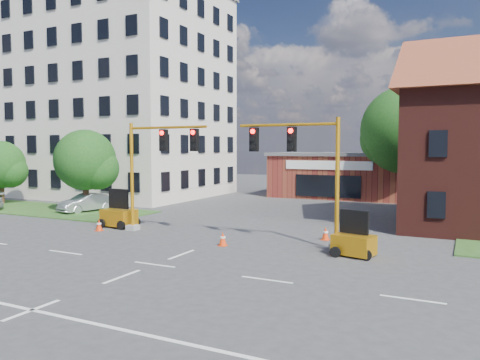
{
  "coord_description": "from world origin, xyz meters",
  "views": [
    {
      "loc": [
        11.49,
        -15.41,
        4.81
      ],
      "look_at": [
        -1.01,
        10.0,
        2.83
      ],
      "focal_mm": 35.0,
      "sensor_mm": 36.0,
      "label": 1
    }
  ],
  "objects": [
    {
      "name": "signal_mast_east",
      "position": [
        4.36,
        6.0,
        3.92
      ],
      "size": [
        5.3,
        0.6,
        6.2
      ],
      "color": "gray",
      "rests_on": "ground"
    },
    {
      "name": "cone_b",
      "position": [
        0.78,
        4.46,
        0.34
      ],
      "size": [
        0.4,
        0.4,
        0.7
      ],
      "color": "#F4390C",
      "rests_on": "ground"
    },
    {
      "name": "lane_markings",
      "position": [
        0.0,
        -3.0,
        0.01
      ],
      "size": [
        60.0,
        36.0,
        0.01
      ],
      "primitive_type": null,
      "color": "white",
      "rests_on": "ground"
    },
    {
      "name": "brick_shop",
      "position": [
        0.0,
        29.98,
        2.16
      ],
      "size": [
        12.4,
        8.4,
        4.3
      ],
      "color": "maroon",
      "rests_on": "ground"
    },
    {
      "name": "grass_verge_nw",
      "position": [
        -20.0,
        10.0,
        0.04
      ],
      "size": [
        22.0,
        6.0,
        0.08
      ],
      "primitive_type": "cube",
      "color": "#26481B",
      "rests_on": "ground"
    },
    {
      "name": "tree_nw_front",
      "position": [
        -13.77,
        10.58,
        3.71
      ],
      "size": [
        4.71,
        4.48,
        6.12
      ],
      "color": "#3C2915",
      "rests_on": "ground"
    },
    {
      "name": "ground",
      "position": [
        0.0,
        0.0,
        0.0
      ],
      "size": [
        120.0,
        120.0,
        0.0
      ],
      "primitive_type": "plane",
      "color": "#3A3A3C",
      "rests_on": "ground"
    },
    {
      "name": "office_block",
      "position": [
        -20.0,
        21.9,
        10.31
      ],
      "size": [
        18.4,
        15.4,
        20.6
      ],
      "color": "silver",
      "rests_on": "ground"
    },
    {
      "name": "signal_mast_west",
      "position": [
        -4.36,
        6.0,
        3.92
      ],
      "size": [
        5.3,
        0.6,
        6.2
      ],
      "color": "gray",
      "rests_on": "ground"
    },
    {
      "name": "trailer_east",
      "position": [
        7.01,
        5.12,
        0.61
      ],
      "size": [
        1.93,
        1.51,
        1.95
      ],
      "rotation": [
        0.0,
        0.0,
        -0.23
      ],
      "color": "orange",
      "rests_on": "ground"
    },
    {
      "name": "sedan_silver_front",
      "position": [
        -14.09,
        10.62,
        0.69
      ],
      "size": [
        2.22,
        4.38,
        1.38
      ],
      "primitive_type": "imported",
      "rotation": [
        0.0,
        0.0,
        -0.19
      ],
      "color": "#9EA2A6",
      "rests_on": "ground"
    },
    {
      "name": "tree_large",
      "position": [
        6.89,
        27.08,
        6.0
      ],
      "size": [
        8.03,
        7.64,
        10.09
      ],
      "color": "#3C2915",
      "rests_on": "ground"
    },
    {
      "name": "cone_a",
      "position": [
        -7.59,
        4.94,
        0.34
      ],
      "size": [
        0.4,
        0.4,
        0.7
      ],
      "color": "#F4390C",
      "rests_on": "ground"
    },
    {
      "name": "cone_d",
      "position": [
        4.89,
        8.08,
        0.34
      ],
      "size": [
        0.4,
        0.4,
        0.7
      ],
      "color": "#F4390C",
      "rests_on": "ground"
    },
    {
      "name": "trailer_west",
      "position": [
        -7.42,
        6.46,
        0.69
      ],
      "size": [
        2.03,
        1.42,
        2.21
      ],
      "rotation": [
        0.0,
        0.0,
        -0.07
      ],
      "color": "orange",
      "rests_on": "ground"
    },
    {
      "name": "cone_c",
      "position": [
        6.85,
        6.24,
        0.34
      ],
      "size": [
        0.4,
        0.4,
        0.7
      ],
      "color": "#F4390C",
      "rests_on": "ground"
    },
    {
      "name": "tree_nw_rear",
      "position": [
        -23.8,
        11.08,
        3.21
      ],
      "size": [
        4.21,
        4.01,
        5.36
      ],
      "color": "#3C2915",
      "rests_on": "ground"
    }
  ]
}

